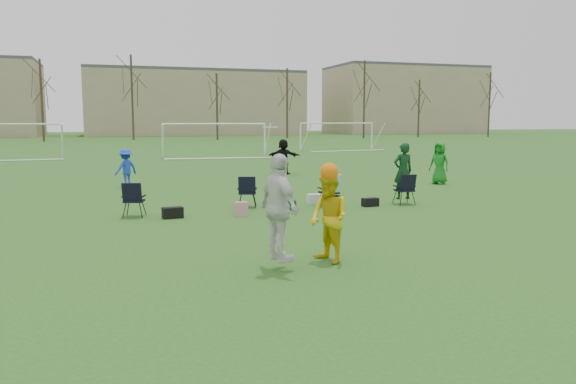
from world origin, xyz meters
name	(u,v)px	position (x,y,z in m)	size (l,w,h in m)	color
ground	(330,288)	(0.00, 0.00, 0.00)	(260.00, 260.00, 0.00)	#26591B
fielder_blue	(126,168)	(-2.66, 15.14, 0.76)	(0.99, 0.57, 1.53)	blue
fielder_green_far	(439,163)	(9.89, 12.32, 0.88)	(0.86, 0.56, 1.75)	#14741D
fielder_black	(283,157)	(4.94, 18.42, 0.87)	(1.61, 0.51, 1.74)	black
center_contest	(304,212)	(0.04, 1.39, 1.01)	(1.82, 1.36, 2.55)	silver
sideline_setup	(313,188)	(2.64, 7.92, 0.58)	(8.99, 2.04, 1.95)	#0E3317
goal_left	(4,131)	(-10.00, 34.00, 1.92)	(7.39, 0.76, 2.46)	white
goal_mid	(215,131)	(4.00, 32.00, 1.92)	(7.40, 0.63, 2.46)	white
goal_right	(337,129)	(16.00, 38.00, 1.92)	(7.35, 1.14, 2.46)	white
tree_line	(135,102)	(0.24, 69.85, 5.09)	(110.28, 3.28, 11.40)	#382B21
building_row	(165,102)	(6.73, 96.00, 5.99)	(126.00, 16.00, 13.00)	tan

